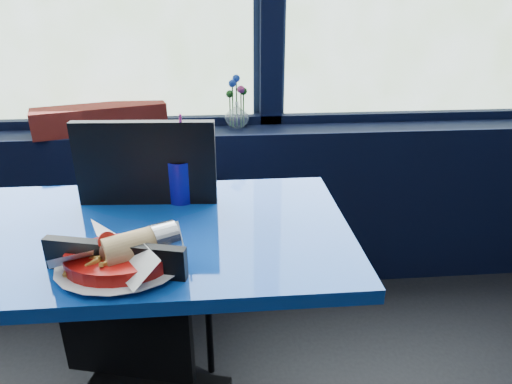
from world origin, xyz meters
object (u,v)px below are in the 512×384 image
at_px(near_table, 149,281).
at_px(chair_near_back, 156,228).
at_px(planter_box, 101,118).
at_px(flower_vase, 237,112).
at_px(food_basket, 122,257).
at_px(soda_cup, 180,179).
at_px(ketchup_bottle, 118,169).

bearing_deg(near_table, chair_near_back, 92.05).
bearing_deg(planter_box, chair_near_back, -80.26).
xyz_separation_m(chair_near_back, flower_vase, (0.33, 0.57, 0.29)).
bearing_deg(food_basket, soda_cup, 72.05).
height_order(planter_box, ketchup_bottle, ketchup_bottle).
bearing_deg(flower_vase, chair_near_back, -119.90).
height_order(near_table, food_basket, food_basket).
relative_size(near_table, chair_near_back, 1.18).
bearing_deg(food_basket, planter_box, 102.96).
bearing_deg(ketchup_bottle, flower_vase, 56.48).
distance_m(near_table, flower_vase, 0.99).
xyz_separation_m(chair_near_back, food_basket, (-0.01, -0.52, 0.20)).
bearing_deg(flower_vase, soda_cup, -107.38).
xyz_separation_m(flower_vase, food_basket, (-0.33, -1.09, -0.09)).
bearing_deg(chair_near_back, planter_box, -59.31).
height_order(near_table, ketchup_bottle, ketchup_bottle).
bearing_deg(ketchup_bottle, soda_cup, -14.62).
xyz_separation_m(chair_near_back, soda_cup, (0.11, -0.12, 0.24)).
bearing_deg(soda_cup, near_table, -117.98).
bearing_deg(food_basket, chair_near_back, 87.77).
height_order(flower_vase, ketchup_bottle, flower_vase).
relative_size(food_basket, ketchup_bottle, 1.33).
bearing_deg(planter_box, food_basket, -92.81).
height_order(ketchup_bottle, soda_cup, soda_cup).
bearing_deg(food_basket, flower_vase, 71.46).
relative_size(flower_vase, soda_cup, 0.80).
bearing_deg(chair_near_back, near_table, 95.72).
relative_size(planter_box, ketchup_bottle, 2.66).
xyz_separation_m(near_table, planter_box, (-0.30, 0.87, 0.29)).
bearing_deg(soda_cup, chair_near_back, 132.59).
height_order(planter_box, soda_cup, soda_cup).
height_order(chair_near_back, flower_vase, flower_vase).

